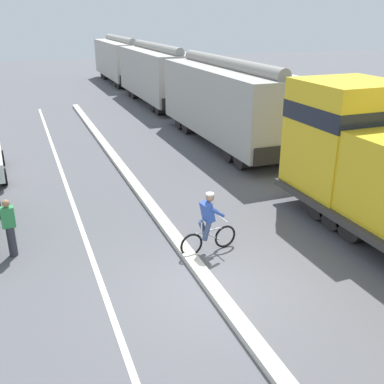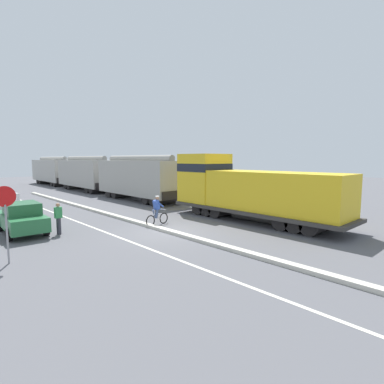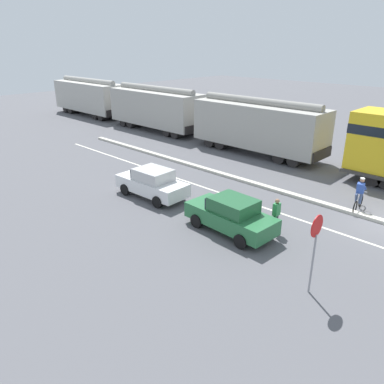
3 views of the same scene
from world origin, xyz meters
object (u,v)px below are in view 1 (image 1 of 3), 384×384
hopper_car_trailing (121,60)px  cyclist (208,225)px  hopper_car_middle (157,74)px  hopper_car_lead (227,102)px  pedestrian_by_cars (10,227)px

hopper_car_trailing → cyclist: bearing=-98.8°
hopper_car_middle → cyclist: bearing=-103.5°
hopper_car_lead → pedestrian_by_cars: size_ratio=6.54×
hopper_car_trailing → pedestrian_by_cars: hopper_car_trailing is taller
hopper_car_lead → pedestrian_by_cars: hopper_car_lead is taller
hopper_car_middle → hopper_car_lead: bearing=-90.0°
hopper_car_lead → hopper_car_middle: size_ratio=1.00×
hopper_car_middle → pedestrian_by_cars: size_ratio=6.54×
hopper_car_middle → cyclist: (-5.11, -21.35, -1.26)m
hopper_car_lead → pedestrian_by_cars: (-10.07, -8.05, -1.23)m
pedestrian_by_cars → hopper_car_middle: bearing=62.9°
hopper_car_lead → cyclist: bearing=-117.7°
hopper_car_trailing → cyclist: 33.37m
pedestrian_by_cars → hopper_car_lead: bearing=38.6°
hopper_car_lead → pedestrian_by_cars: bearing=-141.4°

